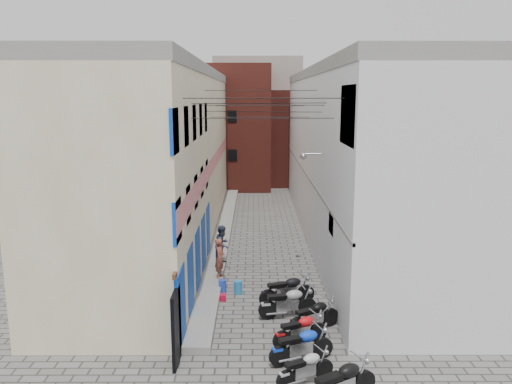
{
  "coord_description": "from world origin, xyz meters",
  "views": [
    {
      "loc": [
        -0.29,
        -13.61,
        7.59
      ],
      "look_at": [
        -0.22,
        10.01,
        3.0
      ],
      "focal_mm": 35.0,
      "sensor_mm": 36.0,
      "label": 1
    }
  ],
  "objects_px": {
    "person_b": "(223,244)",
    "motorcycle_e": "(314,314)",
    "red_crate": "(221,297)",
    "motorcycle_b": "(305,367)",
    "motorcycle_a": "(342,381)",
    "water_jug_far": "(222,286)",
    "water_jug_near": "(238,287)",
    "person_a": "(220,258)",
    "motorcycle_c": "(302,344)",
    "motorcycle_g": "(287,289)",
    "motorcycle_d": "(300,329)",
    "motorcycle_f": "(288,301)"
  },
  "relations": [
    {
      "from": "person_b",
      "to": "motorcycle_e",
      "type": "bearing_deg",
      "value": -127.51
    },
    {
      "from": "motorcycle_e",
      "to": "red_crate",
      "type": "bearing_deg",
      "value": -157.17
    },
    {
      "from": "motorcycle_e",
      "to": "red_crate",
      "type": "relative_size",
      "value": 5.33
    },
    {
      "from": "motorcycle_b",
      "to": "person_b",
      "type": "relative_size",
      "value": 1.0
    },
    {
      "from": "motorcycle_a",
      "to": "water_jug_far",
      "type": "height_order",
      "value": "motorcycle_a"
    },
    {
      "from": "water_jug_near",
      "to": "motorcycle_a",
      "type": "bearing_deg",
      "value": -68.52
    },
    {
      "from": "person_a",
      "to": "water_jug_near",
      "type": "relative_size",
      "value": 3.18
    },
    {
      "from": "motorcycle_e",
      "to": "water_jug_far",
      "type": "relative_size",
      "value": 4.01
    },
    {
      "from": "water_jug_near",
      "to": "motorcycle_e",
      "type": "bearing_deg",
      "value": -50.28
    },
    {
      "from": "motorcycle_b",
      "to": "person_b",
      "type": "height_order",
      "value": "person_b"
    },
    {
      "from": "motorcycle_e",
      "to": "person_b",
      "type": "height_order",
      "value": "person_b"
    },
    {
      "from": "motorcycle_c",
      "to": "person_a",
      "type": "distance_m",
      "value": 6.83
    },
    {
      "from": "motorcycle_e",
      "to": "water_jug_near",
      "type": "relative_size",
      "value": 3.81
    },
    {
      "from": "motorcycle_e",
      "to": "person_b",
      "type": "bearing_deg",
      "value": 179.68
    },
    {
      "from": "motorcycle_c",
      "to": "motorcycle_g",
      "type": "height_order",
      "value": "motorcycle_g"
    },
    {
      "from": "motorcycle_b",
      "to": "motorcycle_e",
      "type": "relative_size",
      "value": 0.89
    },
    {
      "from": "motorcycle_d",
      "to": "red_crate",
      "type": "height_order",
      "value": "motorcycle_d"
    },
    {
      "from": "motorcycle_e",
      "to": "motorcycle_f",
      "type": "height_order",
      "value": "motorcycle_f"
    },
    {
      "from": "water_jug_far",
      "to": "motorcycle_c",
      "type": "bearing_deg",
      "value": -63.65
    },
    {
      "from": "motorcycle_a",
      "to": "motorcycle_c",
      "type": "height_order",
      "value": "motorcycle_a"
    },
    {
      "from": "person_a",
      "to": "water_jug_near",
      "type": "xyz_separation_m",
      "value": [
        0.77,
        -1.13,
        -0.81
      ]
    },
    {
      "from": "motorcycle_f",
      "to": "motorcycle_a",
      "type": "bearing_deg",
      "value": 0.0
    },
    {
      "from": "motorcycle_g",
      "to": "motorcycle_e",
      "type": "bearing_deg",
      "value": 2.04
    },
    {
      "from": "motorcycle_g",
      "to": "person_b",
      "type": "bearing_deg",
      "value": -164.45
    },
    {
      "from": "water_jug_far",
      "to": "motorcycle_a",
      "type": "bearing_deg",
      "value": -64.91
    },
    {
      "from": "motorcycle_b",
      "to": "motorcycle_c",
      "type": "height_order",
      "value": "motorcycle_c"
    },
    {
      "from": "motorcycle_a",
      "to": "person_b",
      "type": "relative_size",
      "value": 1.26
    },
    {
      "from": "water_jug_far",
      "to": "motorcycle_e",
      "type": "bearing_deg",
      "value": -45.82
    },
    {
      "from": "motorcycle_f",
      "to": "water_jug_far",
      "type": "xyz_separation_m",
      "value": [
        -2.42,
        2.32,
        -0.36
      ]
    },
    {
      "from": "motorcycle_c",
      "to": "motorcycle_e",
      "type": "height_order",
      "value": "motorcycle_c"
    },
    {
      "from": "person_b",
      "to": "water_jug_near",
      "type": "bearing_deg",
      "value": -141.81
    },
    {
      "from": "motorcycle_a",
      "to": "water_jug_near",
      "type": "xyz_separation_m",
      "value": [
        -2.8,
        7.11,
        -0.38
      ]
    },
    {
      "from": "motorcycle_f",
      "to": "red_crate",
      "type": "distance_m",
      "value": 2.87
    },
    {
      "from": "motorcycle_e",
      "to": "motorcycle_a",
      "type": "bearing_deg",
      "value": -26.76
    },
    {
      "from": "person_a",
      "to": "water_jug_near",
      "type": "distance_m",
      "value": 1.58
    },
    {
      "from": "motorcycle_e",
      "to": "water_jug_near",
      "type": "xyz_separation_m",
      "value": [
        -2.59,
        3.12,
        -0.31
      ]
    },
    {
      "from": "motorcycle_g",
      "to": "water_jug_near",
      "type": "height_order",
      "value": "motorcycle_g"
    },
    {
      "from": "motorcycle_d",
      "to": "person_a",
      "type": "relative_size",
      "value": 1.14
    },
    {
      "from": "motorcycle_e",
      "to": "person_a",
      "type": "height_order",
      "value": "person_a"
    },
    {
      "from": "motorcycle_d",
      "to": "water_jug_near",
      "type": "xyz_separation_m",
      "value": [
        -2.06,
        4.08,
        -0.28
      ]
    },
    {
      "from": "motorcycle_a",
      "to": "motorcycle_d",
      "type": "height_order",
      "value": "motorcycle_a"
    },
    {
      "from": "person_a",
      "to": "red_crate",
      "type": "height_order",
      "value": "person_a"
    },
    {
      "from": "motorcycle_b",
      "to": "motorcycle_c",
      "type": "relative_size",
      "value": 0.87
    },
    {
      "from": "red_crate",
      "to": "motorcycle_b",
      "type": "bearing_deg",
      "value": -64.73
    },
    {
      "from": "motorcycle_c",
      "to": "red_crate",
      "type": "xyz_separation_m",
      "value": [
        -2.61,
        4.43,
        -0.46
      ]
    },
    {
      "from": "motorcycle_b",
      "to": "motorcycle_g",
      "type": "xyz_separation_m",
      "value": [
        -0.16,
        5.13,
        0.12
      ]
    },
    {
      "from": "motorcycle_b",
      "to": "motorcycle_g",
      "type": "bearing_deg",
      "value": 154.66
    },
    {
      "from": "motorcycle_e",
      "to": "motorcycle_g",
      "type": "xyz_separation_m",
      "value": [
        -0.75,
        2.05,
        0.05
      ]
    },
    {
      "from": "motorcycle_f",
      "to": "red_crate",
      "type": "relative_size",
      "value": 5.66
    },
    {
      "from": "motorcycle_a",
      "to": "motorcycle_e",
      "type": "relative_size",
      "value": 1.12
    }
  ]
}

